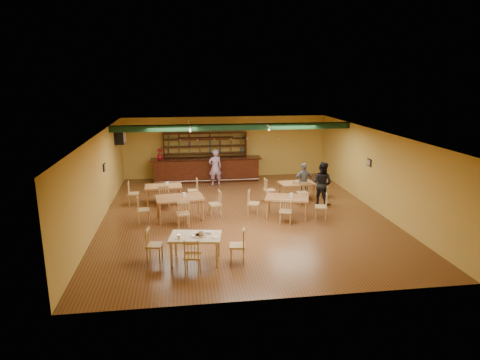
{
  "coord_description": "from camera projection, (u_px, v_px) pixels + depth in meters",
  "views": [
    {
      "loc": [
        -2.11,
        -14.35,
        4.95
      ],
      "look_at": [
        -0.03,
        0.6,
        1.15
      ],
      "focal_mm": 31.17,
      "sensor_mm": 36.0,
      "label": 1
    }
  ],
  "objects": [
    {
      "name": "picture_right",
      "position": [
        369.0,
        162.0,
        16.0
      ],
      "size": [
        0.04,
        0.34,
        0.28
      ],
      "primitive_type": "cube",
      "color": "black",
      "rests_on": "wall_right"
    },
    {
      "name": "track_rail_left",
      "position": [
        189.0,
        124.0,
        17.58
      ],
      "size": [
        0.05,
        2.5,
        0.05
      ],
      "primitive_type": "cube",
      "color": "white",
      "rests_on": "ceiling"
    },
    {
      "name": "bar_counter",
      "position": [
        206.0,
        170.0,
        19.94
      ],
      "size": [
        5.24,
        0.85,
        1.13
      ],
      "primitive_type": "cube",
      "color": "black",
      "rests_on": "ground"
    },
    {
      "name": "track_rail_right",
      "position": [
        264.0,
        123.0,
        18.01
      ],
      "size": [
        0.05,
        2.5,
        0.05
      ],
      "primitive_type": "cube",
      "color": "white",
      "rests_on": "ceiling"
    },
    {
      "name": "ceiling_beam",
      "position": [
        233.0,
        127.0,
        17.26
      ],
      "size": [
        10.0,
        0.3,
        0.25
      ],
      "primitive_type": "cube",
      "color": "black",
      "rests_on": "ceiling"
    },
    {
      "name": "dining_table_c",
      "position": [
        180.0,
        208.0,
        14.66
      ],
      "size": [
        1.75,
        1.19,
        0.82
      ],
      "primitive_type": "cube",
      "rotation": [
        0.0,
        0.0,
        0.13
      ],
      "color": "brown",
      "rests_on": "ground"
    },
    {
      "name": "picture_left",
      "position": [
        104.0,
        167.0,
        15.15
      ],
      "size": [
        0.04,
        0.34,
        0.28
      ],
      "primitive_type": "cube",
      "color": "black",
      "rests_on": "wall_left"
    },
    {
      "name": "dining_table_d",
      "position": [
        287.0,
        207.0,
        14.88
      ],
      "size": [
        1.71,
        1.32,
        0.76
      ],
      "primitive_type": "cube",
      "rotation": [
        0.0,
        0.0,
        -0.31
      ],
      "color": "brown",
      "rests_on": "ground"
    },
    {
      "name": "dining_table_b",
      "position": [
        296.0,
        191.0,
        17.07
      ],
      "size": [
        1.48,
        0.98,
        0.7
      ],
      "primitive_type": "cube",
      "rotation": [
        0.0,
        0.0,
        0.1
      ],
      "color": "brown",
      "rests_on": "ground"
    },
    {
      "name": "back_bar_hutch",
      "position": [
        205.0,
        155.0,
        20.41
      ],
      "size": [
        4.05,
        0.4,
        2.28
      ],
      "primitive_type": "cube",
      "color": "black",
      "rests_on": "ground"
    },
    {
      "name": "dining_table_a",
      "position": [
        164.0,
        194.0,
        16.54
      ],
      "size": [
        1.48,
        0.94,
        0.71
      ],
      "primitive_type": "cube",
      "rotation": [
        0.0,
        0.0,
        0.06
      ],
      "color": "brown",
      "rests_on": "ground"
    },
    {
      "name": "near_table",
      "position": [
        196.0,
        248.0,
        11.36
      ],
      "size": [
        1.49,
        1.08,
        0.73
      ],
      "primitive_type": "cube",
      "rotation": [
        0.0,
        0.0,
        -0.16
      ],
      "color": "beige",
      "rests_on": "ground"
    },
    {
      "name": "poinsettia",
      "position": [
        160.0,
        154.0,
        19.45
      ],
      "size": [
        0.36,
        0.36,
        0.49
      ],
      "primitive_type": "imported",
      "rotation": [
        0.0,
        0.0,
        0.35
      ],
      "color": "#B21025",
      "rests_on": "bar_counter"
    },
    {
      "name": "patron_bar",
      "position": [
        215.0,
        167.0,
        19.13
      ],
      "size": [
        0.67,
        0.5,
        1.68
      ],
      "primitive_type": "imported",
      "rotation": [
        0.0,
        0.0,
        3.31
      ],
      "color": "#9853B5",
      "rests_on": "ground"
    },
    {
      "name": "patron_right_b",
      "position": [
        304.0,
        182.0,
        16.87
      ],
      "size": [
        0.94,
        0.48,
        1.53
      ],
      "primitive_type": "imported",
      "rotation": [
        0.0,
        0.0,
        3.26
      ],
      "color": "slate",
      "rests_on": "ground"
    },
    {
      "name": "pizza_server",
      "position": [
        204.0,
        234.0,
        11.34
      ],
      "size": [
        0.33,
        0.15,
        0.0
      ],
      "primitive_type": "cube",
      "rotation": [
        0.0,
        0.0,
        -0.19
      ],
      "color": "silver",
      "rests_on": "pizza_tray"
    },
    {
      "name": "ac_unit",
      "position": [
        120.0,
        137.0,
        18.09
      ],
      "size": [
        0.34,
        0.7,
        0.48
      ],
      "primitive_type": "cube",
      "color": "white",
      "rests_on": "wall_left"
    },
    {
      "name": "parmesan_shaker",
      "position": [
        179.0,
        237.0,
        11.05
      ],
      "size": [
        0.08,
        0.08,
        0.11
      ],
      "primitive_type": "cylinder",
      "rotation": [
        0.0,
        0.0,
        -0.16
      ],
      "color": "#EAE5C6",
      "rests_on": "near_table"
    },
    {
      "name": "side_plate",
      "position": [
        216.0,
        237.0,
        11.15
      ],
      "size": [
        0.25,
        0.25,
        0.01
      ],
      "primitive_type": "cylinder",
      "rotation": [
        0.0,
        0.0,
        -0.16
      ],
      "color": "white",
      "rests_on": "near_table"
    },
    {
      "name": "napkin_stack",
      "position": [
        208.0,
        232.0,
        11.5
      ],
      "size": [
        0.22,
        0.18,
        0.03
      ],
      "primitive_type": "cube",
      "rotation": [
        0.0,
        0.0,
        -0.15
      ],
      "color": "white",
      "rests_on": "near_table"
    },
    {
      "name": "pizza_tray",
      "position": [
        199.0,
        235.0,
        11.28
      ],
      "size": [
        0.42,
        0.42,
        0.01
      ],
      "primitive_type": "cylinder",
      "rotation": [
        0.0,
        0.0,
        0.05
      ],
      "color": "silver",
      "rests_on": "near_table"
    },
    {
      "name": "floor",
      "position": [
        243.0,
        214.0,
        15.27
      ],
      "size": [
        12.0,
        12.0,
        0.0
      ],
      "primitive_type": "plane",
      "color": "#563718",
      "rests_on": "ground"
    },
    {
      "name": "patron_right_a",
      "position": [
        322.0,
        183.0,
        16.29
      ],
      "size": [
        1.03,
        1.04,
        1.7
      ],
      "primitive_type": "imported",
      "rotation": [
        0.0,
        0.0,
        2.31
      ],
      "color": "black",
      "rests_on": "ground"
    }
  ]
}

